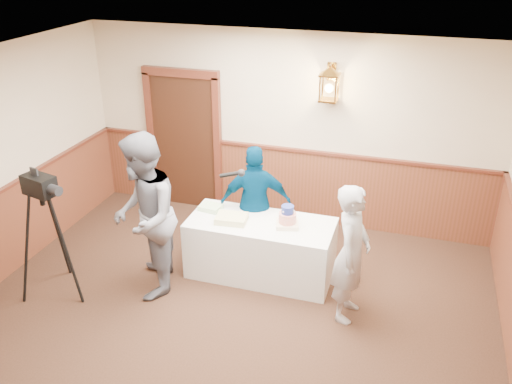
# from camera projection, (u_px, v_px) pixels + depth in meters

# --- Properties ---
(ground) EXTENTS (7.00, 7.00, 0.00)m
(ground) POSITION_uv_depth(u_px,v_px,m) (196.00, 375.00, 5.36)
(ground) COLOR #321E13
(ground) RESTS_ON ground
(room_shell) EXTENTS (6.02, 7.02, 2.81)m
(room_shell) POSITION_uv_depth(u_px,v_px,m) (202.00, 219.00, 5.11)
(room_shell) COLOR beige
(room_shell) RESTS_ON ground
(display_table) EXTENTS (1.80, 0.80, 0.75)m
(display_table) POSITION_uv_depth(u_px,v_px,m) (261.00, 248.00, 6.81)
(display_table) COLOR silver
(display_table) RESTS_ON ground
(tiered_cake) EXTENTS (0.33, 0.33, 0.27)m
(tiered_cake) POSITION_uv_depth(u_px,v_px,m) (287.00, 218.00, 6.51)
(tiered_cake) COLOR beige
(tiered_cake) RESTS_ON display_table
(sheet_cake_yellow) EXTENTS (0.40, 0.32, 0.08)m
(sheet_cake_yellow) POSITION_uv_depth(u_px,v_px,m) (231.00, 219.00, 6.64)
(sheet_cake_yellow) COLOR #CFBE7C
(sheet_cake_yellow) RESTS_ON display_table
(sheet_cake_green) EXTENTS (0.29, 0.25, 0.06)m
(sheet_cake_green) POSITION_uv_depth(u_px,v_px,m) (211.00, 207.00, 6.93)
(sheet_cake_green) COLOR #97C289
(sheet_cake_green) RESTS_ON display_table
(interviewer) EXTENTS (1.67, 1.18, 2.00)m
(interviewer) POSITION_uv_depth(u_px,v_px,m) (144.00, 217.00, 6.24)
(interviewer) COLOR slate
(interviewer) RESTS_ON ground
(baker) EXTENTS (0.44, 0.63, 1.62)m
(baker) POSITION_uv_depth(u_px,v_px,m) (351.00, 254.00, 5.88)
(baker) COLOR #A6A5AB
(baker) RESTS_ON ground
(assistant_p) EXTENTS (1.00, 0.65, 1.58)m
(assistant_p) POSITION_uv_depth(u_px,v_px,m) (256.00, 204.00, 7.01)
(assistant_p) COLOR #002C4D
(assistant_p) RESTS_ON ground
(tv_camera_rig) EXTENTS (0.61, 0.57, 1.55)m
(tv_camera_rig) POSITION_uv_depth(u_px,v_px,m) (50.00, 242.00, 6.31)
(tv_camera_rig) COLOR black
(tv_camera_rig) RESTS_ON ground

